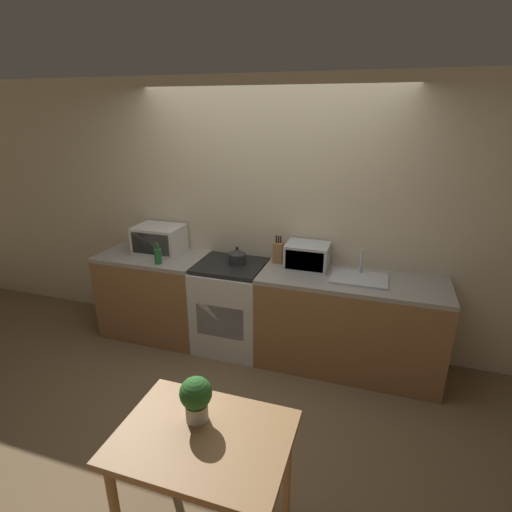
% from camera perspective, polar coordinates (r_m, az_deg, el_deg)
% --- Properties ---
extents(ground_plane, '(16.00, 16.00, 0.00)m').
position_cam_1_polar(ground_plane, '(3.66, -3.08, -18.79)').
color(ground_plane, brown).
extents(wall_back, '(10.00, 0.06, 2.60)m').
position_cam_1_polar(wall_back, '(3.94, 1.90, 5.54)').
color(wall_back, beige).
rests_on(wall_back, ground_plane).
extents(counter_left_run, '(1.08, 0.62, 0.90)m').
position_cam_1_polar(counter_left_run, '(4.40, -14.14, -5.29)').
color(counter_left_run, olive).
rests_on(counter_left_run, ground_plane).
extents(counter_right_run, '(1.64, 0.62, 0.90)m').
position_cam_1_polar(counter_right_run, '(3.81, 13.06, -9.39)').
color(counter_right_run, olive).
rests_on(counter_right_run, ground_plane).
extents(stove_range, '(0.66, 0.62, 0.90)m').
position_cam_1_polar(stove_range, '(4.03, -3.52, -7.14)').
color(stove_range, silver).
rests_on(stove_range, ground_plane).
extents(kettle, '(0.17, 0.17, 0.17)m').
position_cam_1_polar(kettle, '(3.84, -2.72, -0.01)').
color(kettle, '#2D2D2D').
rests_on(kettle, stove_range).
extents(microwave, '(0.48, 0.36, 0.27)m').
position_cam_1_polar(microwave, '(4.25, -13.65, 2.38)').
color(microwave, silver).
rests_on(microwave, counter_left_run).
extents(bottle, '(0.07, 0.07, 0.21)m').
position_cam_1_polar(bottle, '(3.93, -13.84, 0.03)').
color(bottle, '#1E662D').
rests_on(bottle, counter_left_run).
extents(knife_block, '(0.09, 0.09, 0.27)m').
position_cam_1_polar(knife_block, '(3.85, 3.20, 0.54)').
color(knife_block, '#9E7042').
rests_on(knife_block, counter_right_run).
extents(toaster_oven, '(0.40, 0.30, 0.23)m').
position_cam_1_polar(toaster_oven, '(3.74, 7.33, 0.02)').
color(toaster_oven, silver).
rests_on(toaster_oven, counter_right_run).
extents(sink_basin, '(0.49, 0.34, 0.24)m').
position_cam_1_polar(sink_basin, '(3.61, 14.53, -3.00)').
color(sink_basin, silver).
rests_on(sink_basin, counter_right_run).
extents(dining_table, '(0.87, 0.64, 0.77)m').
position_cam_1_polar(dining_table, '(2.28, -7.43, -26.08)').
color(dining_table, '#9E7042').
rests_on(dining_table, ground_plane).
extents(potted_plant, '(0.17, 0.17, 0.25)m').
position_cam_1_polar(potted_plant, '(2.19, -8.57, -19.29)').
color(potted_plant, beige).
rests_on(potted_plant, dining_table).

